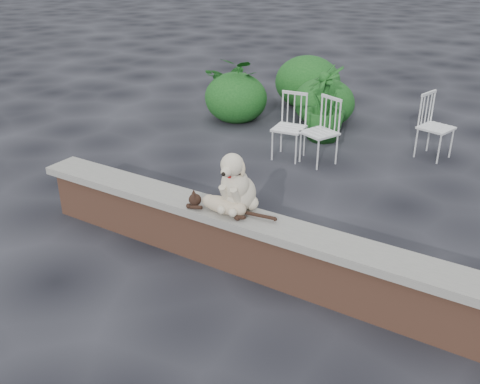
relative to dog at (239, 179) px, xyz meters
The scene contains 11 objects.
ground 1.15m from the dog, ahead, with size 60.00×60.00×0.00m, color black.
brick_wall 0.97m from the dog, ahead, with size 6.00×0.30×0.50m, color brown.
capstone 0.81m from the dog, ahead, with size 6.20×0.40×0.08m, color slate.
dog is the anchor object (origin of this frame).
cat 0.28m from the dog, 118.07° to the right, with size 1.05×0.25×0.18m, color #C3AF8B, non-canonical shape.
chair_b 2.81m from the dog, 98.08° to the left, with size 0.56×0.56×0.94m, color white, non-canonical shape.
chair_e 3.98m from the dog, 76.23° to the left, with size 0.56×0.56×0.94m, color white, non-canonical shape.
chair_a 2.87m from the dog, 107.28° to the left, with size 0.56×0.56×0.94m, color white, non-canonical shape.
potted_plant_a 4.75m from the dog, 122.71° to the left, with size 0.98×0.85×1.09m, color #134517.
potted_plant_b 3.79m from the dog, 101.22° to the left, with size 0.66×0.66×1.18m, color #134517.
shrubbery 5.00m from the dog, 111.21° to the left, with size 2.47×2.57×0.99m.
Camera 1 is at (1.67, -3.73, 2.91)m, focal length 39.84 mm.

